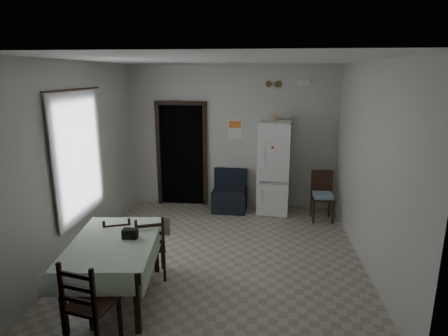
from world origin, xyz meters
The scene contains 25 objects.
ground centered at (0.00, 0.00, 0.00)m, with size 4.50×4.50×0.00m, color #A49B86.
ceiling centered at (0.00, 0.00, 2.90)m, with size 4.20×4.50×0.02m, color white, non-canonical shape.
wall_back centered at (0.00, 2.25, 1.45)m, with size 4.20×0.02×2.90m, color beige, non-canonical shape.
wall_front centered at (0.00, -2.25, 1.45)m, with size 4.20×0.02×2.90m, color beige, non-canonical shape.
wall_left centered at (-2.10, 0.00, 1.45)m, with size 0.02×4.50×2.90m, color beige, non-canonical shape.
wall_right centered at (2.10, 0.00, 1.45)m, with size 0.02×4.50×2.90m, color beige, non-canonical shape.
doorway centered at (-1.05, 2.45, 1.06)m, with size 1.06×0.52×2.22m.
window_recess centered at (-2.15, -0.20, 1.55)m, with size 0.10×1.20×1.60m, color silver.
curtain centered at (-2.04, -0.20, 1.55)m, with size 0.02×1.45×1.85m, color silver.
curtain_rod centered at (-2.03, -0.20, 2.50)m, with size 0.02×0.02×1.60m, color black.
calendar centered at (0.05, 2.24, 1.62)m, with size 0.28×0.02×0.40m, color white.
calendar_image centered at (0.05, 2.23, 1.72)m, with size 0.24×0.01×0.14m, color orange.
light_switch centered at (0.15, 2.24, 1.10)m, with size 0.08×0.02×0.12m, color beige.
vent_left centered at (0.70, 2.23, 2.52)m, with size 0.12×0.12×0.03m, color brown.
vent_right centered at (0.88, 2.23, 2.52)m, with size 0.12×0.12×0.03m, color brown.
emergency_light centered at (1.35, 2.21, 2.55)m, with size 0.25×0.07×0.09m, color white.
fridge centered at (0.85, 1.93, 0.91)m, with size 0.59×0.59×1.83m, color white, non-canonical shape.
tan_cone centered at (0.80, 1.94, 1.92)m, with size 0.22×0.22×0.18m, color tan.
navy_seat centered at (-0.03, 1.93, 0.41)m, with size 0.67×0.65×0.82m, color black, non-canonical shape.
corner_chair centered at (1.76, 1.57, 0.47)m, with size 0.40×0.40×0.93m, color black, non-canonical shape.
dining_table centered at (-1.15, -1.30, 0.39)m, with size 0.98×1.49×0.78m, color #B3C8AB, non-canonical shape.
black_bag centered at (-0.97, -1.21, 0.84)m, with size 0.18×0.11×0.12m, color black.
dining_chair_far_left centered at (-1.33, -0.72, 0.43)m, with size 0.37×0.37×0.86m, color black, non-canonical shape.
dining_chair_far_right centered at (-0.88, -0.75, 0.46)m, with size 0.39×0.39×0.91m, color black, non-canonical shape.
dining_chair_near_head centered at (-1.07, -2.12, 0.50)m, with size 0.43×0.43×1.00m, color black, non-canonical shape.
Camera 1 is at (0.57, -5.26, 2.72)m, focal length 30.00 mm.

